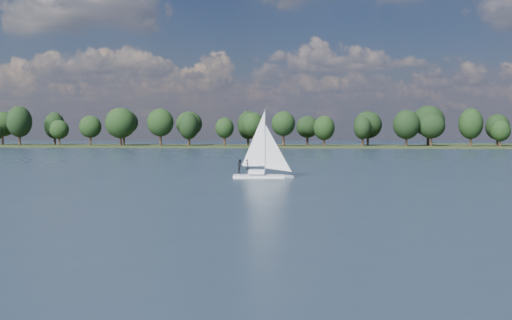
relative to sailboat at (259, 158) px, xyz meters
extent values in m
plane|color=#233342|center=(8.47, 49.75, -2.27)|extent=(700.00, 700.00, 0.00)
cube|color=black|center=(8.47, 161.75, -2.27)|extent=(660.00, 40.00, 1.50)
cube|color=white|center=(0.10, 0.00, -2.27)|extent=(6.32, 2.36, 0.73)
cube|color=white|center=(0.10, 0.00, -1.55)|extent=(1.92, 1.27, 0.45)
cylinder|color=#AFAFB6|center=(0.10, 0.00, 1.86)|extent=(0.11, 0.11, 7.27)
imported|color=black|center=(-1.35, 0.15, -0.94)|extent=(0.45, 0.62, 1.57)
imported|color=black|center=(-2.18, -0.07, -0.94)|extent=(0.60, 0.77, 1.57)
camera|label=1|loc=(6.76, -63.79, 2.63)|focal=40.00mm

